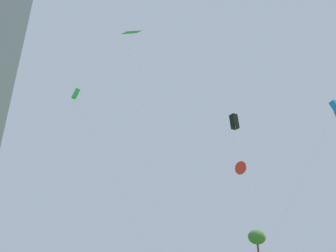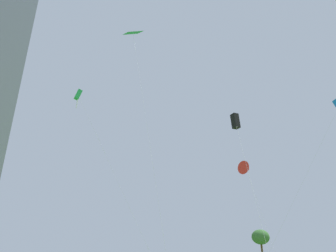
% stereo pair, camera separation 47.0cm
% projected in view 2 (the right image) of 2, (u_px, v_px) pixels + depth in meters
% --- Properties ---
extents(kite_flying_0, '(3.79, 7.23, 12.27)m').
position_uv_depth(kite_flying_0, '(246.00, 168.00, 36.96)').
color(kite_flying_0, silver).
rests_on(kite_flying_0, ground).
extents(kite_flying_3, '(2.92, 8.65, 27.45)m').
position_uv_depth(kite_flying_3, '(133.00, 33.00, 36.61)').
color(kite_flying_3, silver).
rests_on(kite_flying_3, ground).
extents(kite_flying_5, '(4.38, 6.75, 13.91)m').
position_uv_depth(kite_flying_5, '(235.00, 121.00, 27.81)').
color(kite_flying_5, silver).
rests_on(kite_flying_5, ground).
extents(kite_flying_6, '(12.41, 1.21, 20.82)m').
position_uv_depth(kite_flying_6, '(78.00, 96.00, 37.58)').
color(kite_flying_6, silver).
rests_on(kite_flying_6, ground).
extents(park_tree_0, '(2.27, 2.27, 4.59)m').
position_uv_depth(park_tree_0, '(261.00, 237.00, 38.90)').
color(park_tree_0, brown).
rests_on(park_tree_0, ground).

